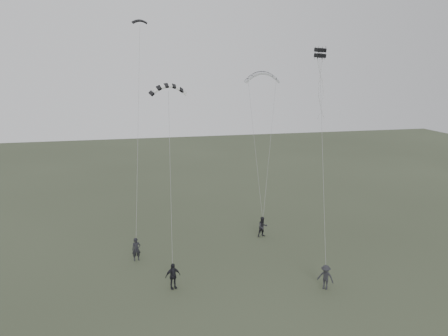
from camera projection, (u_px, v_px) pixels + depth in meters
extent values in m
plane|color=#3C442F|center=(222.00, 277.00, 34.00)|extent=(140.00, 140.00, 0.00)
imported|color=black|center=(136.00, 249.00, 36.82)|extent=(0.77, 0.54, 1.98)
imported|color=#222227|center=(263.00, 227.00, 41.98)|extent=(1.08, 0.91, 1.98)
imported|color=black|center=(173.00, 276.00, 32.14)|extent=(1.24, 0.77, 1.98)
imported|color=#26262B|center=(326.00, 277.00, 32.06)|extent=(1.37, 1.34, 1.88)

